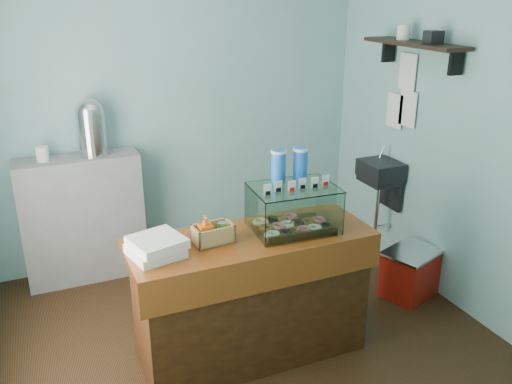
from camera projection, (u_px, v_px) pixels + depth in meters
name	position (u px, v px, depth m)	size (l,w,h in m)	color
ground	(238.00, 332.00, 4.03)	(3.50, 3.50, 0.00)	black
room_shell	(239.00, 105.00, 3.44)	(3.54, 3.04, 2.82)	#76ABAC
counter	(252.00, 296.00, 3.65)	(1.60, 0.60, 0.90)	#46240D
back_shelf	(83.00, 219.00, 4.64)	(1.00, 0.32, 1.10)	gray
display_case	(292.00, 205.00, 3.57)	(0.57, 0.44, 0.52)	#341E0F
condiment_crate	(211.00, 233.00, 3.39)	(0.26, 0.17, 0.19)	tan
pastry_boxes	(156.00, 247.00, 3.23)	(0.36, 0.36, 0.12)	white
coffee_urn	(91.00, 126.00, 4.41)	(0.26, 0.26, 0.47)	silver
red_cooler	(410.00, 272.00, 4.47)	(0.55, 0.48, 0.40)	#A8180D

